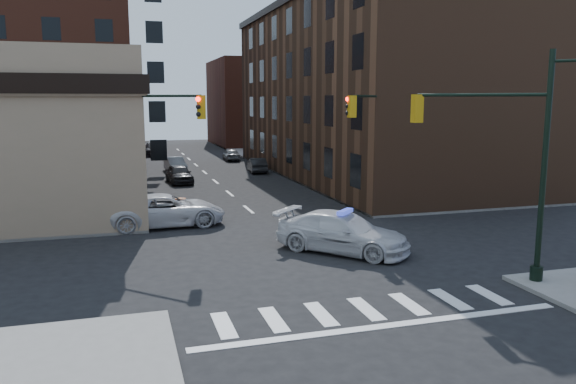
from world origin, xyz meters
TOP-DOWN VIEW (x-y plane):
  - ground at (0.00, 0.00)m, footprint 140.00×140.00m
  - sidewalk_ne at (23.00, 32.75)m, footprint 34.00×54.50m
  - commercial_row_ne at (13.00, 22.50)m, footprint 14.00×34.00m
  - filler_nw at (-16.00, 62.00)m, footprint 20.00×18.00m
  - filler_ne at (14.00, 58.00)m, footprint 16.00×16.00m
  - signal_pole_se at (6.04, -5.52)m, footprint 5.40×5.27m
  - signal_pole_nw at (-5.85, 5.34)m, footprint 3.58×3.67m
  - signal_pole_ne at (5.84, 5.35)m, footprint 3.67×3.58m
  - tree_ne_near at (7.50, 26.00)m, footprint 3.00×3.00m
  - tree_ne_far at (7.50, 34.00)m, footprint 3.00×3.00m
  - police_car at (1.83, -0.33)m, footprint 5.76×5.87m
  - pickup at (-5.02, 6.92)m, footprint 6.16×3.10m
  - parked_car_wnear at (-2.84, 22.07)m, footprint 2.06×4.38m
  - parked_car_wfar at (-2.50, 28.91)m, footprint 1.84×4.24m
  - parked_car_wdeep at (-3.55, 45.17)m, footprint 2.28×5.24m
  - parked_car_enear at (4.54, 26.70)m, footprint 1.76×4.09m
  - parked_car_efar at (4.22, 37.27)m, footprint 1.73×3.92m
  - pedestrian_a at (-6.50, 7.55)m, footprint 0.67×0.57m
  - pedestrian_b at (-10.99, 8.69)m, footprint 0.90×0.77m
  - barrel_road at (2.40, 2.66)m, footprint 0.70×0.70m
  - barrel_bank at (-4.10, 8.81)m, footprint 0.80×0.80m
  - barricade_nw_a at (-9.50, 8.00)m, footprint 1.30×0.87m
  - barricade_nw_b at (-8.50, 6.89)m, footprint 1.20×0.67m

SIDE VIEW (x-z plane):
  - ground at x=0.00m, z-range 0.00..0.00m
  - sidewalk_ne at x=23.00m, z-range 0.00..0.15m
  - barrel_road at x=2.40m, z-range 0.00..0.98m
  - barrel_bank at x=-4.10m, z-range 0.00..1.09m
  - barricade_nw_b at x=-8.50m, z-range 0.15..1.02m
  - barricade_nw_a at x=-9.50m, z-range 0.15..1.05m
  - parked_car_enear at x=4.54m, z-range 0.00..1.31m
  - parked_car_efar at x=4.22m, z-range 0.00..1.31m
  - parked_car_wfar at x=-2.50m, z-range 0.00..1.36m
  - parked_car_wnear at x=-2.84m, z-range 0.00..1.45m
  - parked_car_wdeep at x=-3.55m, z-range 0.00..1.50m
  - pickup at x=-5.02m, z-range 0.00..1.67m
  - police_car at x=1.83m, z-range 0.00..1.70m
  - pedestrian_a at x=-6.50m, z-range 0.15..1.70m
  - pedestrian_b at x=-10.99m, z-range 0.15..1.75m
  - tree_ne_near at x=7.50m, z-range 1.06..5.91m
  - tree_ne_far at x=7.50m, z-range 1.06..5.91m
  - signal_pole_nw at x=-5.85m, z-range 0.34..8.34m
  - signal_pole_ne at x=5.84m, z-range 0.34..8.34m
  - signal_pole_se at x=6.04m, z-range 0.61..8.61m
  - filler_ne at x=14.00m, z-range 0.00..12.00m
  - commercial_row_ne at x=13.00m, z-range 0.00..14.00m
  - filler_nw at x=-16.00m, z-range 0.00..16.00m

